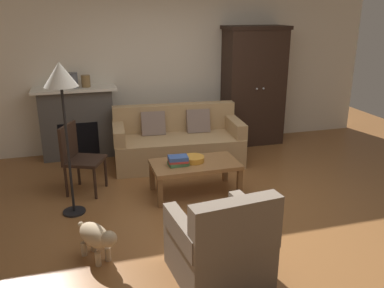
# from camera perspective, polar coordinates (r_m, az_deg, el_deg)

# --- Properties ---
(ground_plane) EXTENTS (9.60, 9.60, 0.00)m
(ground_plane) POSITION_cam_1_polar(r_m,az_deg,el_deg) (4.95, 3.71, -8.90)
(ground_plane) COLOR brown
(back_wall) EXTENTS (7.20, 0.10, 2.80)m
(back_wall) POSITION_cam_1_polar(r_m,az_deg,el_deg) (6.90, -3.27, 11.25)
(back_wall) COLOR silver
(back_wall) RESTS_ON ground
(fireplace) EXTENTS (1.26, 0.48, 1.12)m
(fireplace) POSITION_cam_1_polar(r_m,az_deg,el_deg) (6.65, -15.79, 2.97)
(fireplace) COLOR #4C4947
(fireplace) RESTS_ON ground
(armoire) EXTENTS (1.06, 0.57, 2.00)m
(armoire) POSITION_cam_1_polar(r_m,az_deg,el_deg) (7.10, 8.60, 8.05)
(armoire) COLOR black
(armoire) RESTS_ON ground
(couch) EXTENTS (1.97, 0.99, 0.86)m
(couch) POSITION_cam_1_polar(r_m,az_deg,el_deg) (6.21, -2.03, 0.15)
(couch) COLOR tan
(couch) RESTS_ON ground
(coffee_table) EXTENTS (1.10, 0.60, 0.42)m
(coffee_table) POSITION_cam_1_polar(r_m,az_deg,el_deg) (5.16, 0.42, -3.19)
(coffee_table) COLOR olive
(coffee_table) RESTS_ON ground
(fruit_bowl) EXTENTS (0.28, 0.28, 0.07)m
(fruit_bowl) POSITION_cam_1_polar(r_m,az_deg,el_deg) (5.17, 0.20, -2.12)
(fruit_bowl) COLOR orange
(fruit_bowl) RESTS_ON coffee_table
(book_stack) EXTENTS (0.25, 0.19, 0.12)m
(book_stack) POSITION_cam_1_polar(r_m,az_deg,el_deg) (5.05, -1.96, -2.35)
(book_stack) COLOR #427A4C
(book_stack) RESTS_ON coffee_table
(mantel_vase_slate) EXTENTS (0.13, 0.13, 0.23)m
(mantel_vase_slate) POSITION_cam_1_polar(r_m,az_deg,el_deg) (6.49, -16.30, 8.59)
(mantel_vase_slate) COLOR #565B66
(mantel_vase_slate) RESTS_ON fireplace
(mantel_vase_bronze) EXTENTS (0.14, 0.14, 0.18)m
(mantel_vase_bronze) POSITION_cam_1_polar(r_m,az_deg,el_deg) (6.50, -14.69, 8.53)
(mantel_vase_bronze) COLOR olive
(mantel_vase_bronze) RESTS_ON fireplace
(armchair_near_left) EXTENTS (0.85, 0.85, 0.88)m
(armchair_near_left) POSITION_cam_1_polar(r_m,az_deg,el_deg) (3.64, 4.05, -14.22)
(armchair_near_left) COLOR #756656
(armchair_near_left) RESTS_ON ground
(side_chair_wooden) EXTENTS (0.58, 0.58, 0.90)m
(side_chair_wooden) POSITION_cam_1_polar(r_m,az_deg,el_deg) (5.37, -15.74, -1.39)
(side_chair_wooden) COLOR black
(side_chair_wooden) RESTS_ON ground
(floor_lamp) EXTENTS (0.36, 0.36, 1.75)m
(floor_lamp) POSITION_cam_1_polar(r_m,az_deg,el_deg) (4.54, -17.90, 8.00)
(floor_lamp) COLOR black
(floor_lamp) RESTS_ON ground
(dog) EXTENTS (0.38, 0.51, 0.39)m
(dog) POSITION_cam_1_polar(r_m,az_deg,el_deg) (4.01, -13.27, -12.56)
(dog) COLOR tan
(dog) RESTS_ON ground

